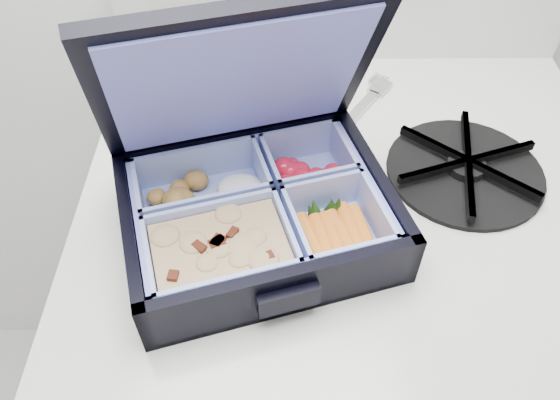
{
  "coord_description": "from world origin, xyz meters",
  "views": [
    {
      "loc": [
        -0.13,
        1.26,
        1.32
      ],
      "look_at": [
        -0.13,
        1.62,
        0.93
      ],
      "focal_mm": 35.0,
      "sensor_mm": 36.0,
      "label": 1
    }
  ],
  "objects_px": {
    "stove": "(329,364)",
    "burner_grate": "(467,165)",
    "bento_box": "(258,214)",
    "fork": "(345,125)"
  },
  "relations": [
    {
      "from": "stove",
      "to": "burner_grate",
      "type": "bearing_deg",
      "value": 5.2
    },
    {
      "from": "bento_box",
      "to": "burner_grate",
      "type": "relative_size",
      "value": 1.45
    },
    {
      "from": "bento_box",
      "to": "fork",
      "type": "distance_m",
      "value": 0.19
    },
    {
      "from": "stove",
      "to": "burner_grate",
      "type": "distance_m",
      "value": 0.47
    },
    {
      "from": "bento_box",
      "to": "burner_grate",
      "type": "distance_m",
      "value": 0.24
    },
    {
      "from": "stove",
      "to": "fork",
      "type": "bearing_deg",
      "value": 93.34
    },
    {
      "from": "stove",
      "to": "burner_grate",
      "type": "height_order",
      "value": "burner_grate"
    },
    {
      "from": "stove",
      "to": "fork",
      "type": "xyz_separation_m",
      "value": [
        -0.01,
        0.09,
        0.45
      ]
    },
    {
      "from": "stove",
      "to": "bento_box",
      "type": "bearing_deg",
      "value": -145.27
    },
    {
      "from": "fork",
      "to": "burner_grate",
      "type": "bearing_deg",
      "value": 2.19
    }
  ]
}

